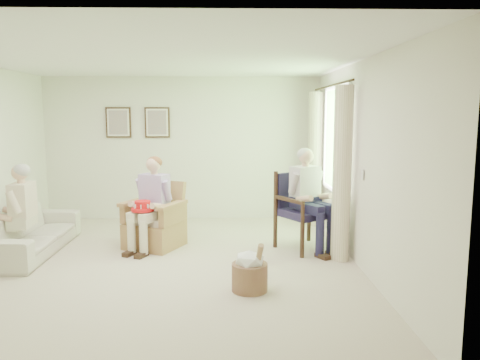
% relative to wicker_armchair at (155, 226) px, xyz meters
% --- Properties ---
extents(floor, '(5.50, 5.50, 0.00)m').
position_rel_wicker_armchair_xyz_m(floor, '(0.25, -0.88, -0.30)').
color(floor, '#C2B09C').
rests_on(floor, ground).
extents(back_wall, '(5.00, 0.04, 2.60)m').
position_rel_wicker_armchair_xyz_m(back_wall, '(0.25, 1.87, 1.00)').
color(back_wall, silver).
rests_on(back_wall, ground).
extents(front_wall, '(5.00, 0.04, 2.60)m').
position_rel_wicker_armchair_xyz_m(front_wall, '(0.25, -3.63, 1.00)').
color(front_wall, silver).
rests_on(front_wall, ground).
extents(right_wall, '(0.04, 5.50, 2.60)m').
position_rel_wicker_armchair_xyz_m(right_wall, '(2.75, -0.88, 1.00)').
color(right_wall, silver).
rests_on(right_wall, ground).
extents(ceiling, '(5.00, 5.50, 0.02)m').
position_rel_wicker_armchair_xyz_m(ceiling, '(0.25, -0.88, 2.30)').
color(ceiling, white).
rests_on(ceiling, back_wall).
extents(window, '(0.13, 2.50, 1.63)m').
position_rel_wicker_armchair_xyz_m(window, '(2.71, 0.32, 1.28)').
color(window, '#2D6B23').
rests_on(window, right_wall).
extents(curtain_left, '(0.34, 0.34, 2.30)m').
position_rel_wicker_armchair_xyz_m(curtain_left, '(2.58, -0.66, 0.85)').
color(curtain_left, beige).
rests_on(curtain_left, ground).
extents(curtain_right, '(0.34, 0.34, 2.30)m').
position_rel_wicker_armchair_xyz_m(curtain_right, '(2.58, 1.30, 0.85)').
color(curtain_right, beige).
rests_on(curtain_right, ground).
extents(framed_print_left, '(0.45, 0.05, 0.55)m').
position_rel_wicker_armchair_xyz_m(framed_print_left, '(-0.90, 1.83, 1.48)').
color(framed_print_left, '#382114').
rests_on(framed_print_left, back_wall).
extents(framed_print_right, '(0.45, 0.05, 0.55)m').
position_rel_wicker_armchair_xyz_m(framed_print_right, '(-0.20, 1.83, 1.48)').
color(framed_print_right, '#382114').
rests_on(framed_print_right, back_wall).
extents(wicker_armchair, '(0.74, 0.73, 0.95)m').
position_rel_wicker_armchair_xyz_m(wicker_armchair, '(0.00, 0.00, 0.00)').
color(wicker_armchair, '#A6724E').
rests_on(wicker_armchair, ground).
extents(wood_armchair, '(0.71, 0.66, 1.09)m').
position_rel_wicker_armchair_xyz_m(wood_armchair, '(2.20, -0.08, 0.29)').
color(wood_armchair, black).
rests_on(wood_armchair, ground).
extents(sofa, '(2.02, 0.79, 0.59)m').
position_rel_wicker_armchair_xyz_m(sofa, '(-1.70, -0.29, -0.01)').
color(sofa, beige).
rests_on(sofa, ground).
extents(person_wicker, '(0.40, 0.62, 1.31)m').
position_rel_wicker_armchair_xyz_m(person_wicker, '(-0.00, -0.13, 0.45)').
color(person_wicker, beige).
rests_on(person_wicker, ground).
extents(person_dark, '(0.40, 0.62, 1.43)m').
position_rel_wicker_armchair_xyz_m(person_dark, '(2.20, -0.26, 0.55)').
color(person_dark, '#1E1B3D').
rests_on(person_dark, ground).
extents(person_sofa, '(0.42, 0.62, 1.26)m').
position_rel_wicker_armchair_xyz_m(person_sofa, '(-1.70, -0.57, 0.41)').
color(person_sofa, beige).
rests_on(person_sofa, ground).
extents(red_hat, '(0.32, 0.32, 0.14)m').
position_rel_wicker_armchair_xyz_m(red_hat, '(-0.11, -0.31, 0.35)').
color(red_hat, red).
rests_on(red_hat, person_wicker).
extents(hatbox, '(0.46, 0.46, 0.58)m').
position_rel_wicker_armchair_xyz_m(hatbox, '(1.32, -1.78, -0.07)').
color(hatbox, tan).
rests_on(hatbox, ground).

